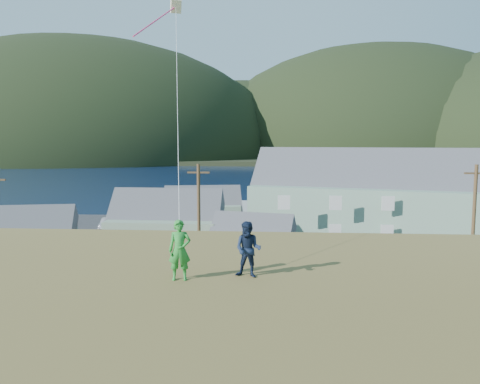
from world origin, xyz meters
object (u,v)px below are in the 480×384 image
object	(u,v)px
shed_palegreen_near	(166,226)
kite_flyer_navy	(248,249)
shed_white	(252,243)
shed_palegreen_far	(203,208)
shed_teal	(32,235)
lodge	(415,199)
kite_flyer_green	(180,250)
wharf	(215,209)

from	to	relation	value
shed_palegreen_near	kite_flyer_navy	xyz separation A→B (m)	(9.44, -30.77, 5.08)
shed_white	shed_palegreen_far	distance (m)	19.54
shed_teal	kite_flyer_navy	bearing A→B (deg)	-65.26
lodge	kite_flyer_green	world-z (taller)	lodge
wharf	kite_flyer_green	bearing A→B (deg)	-83.76
shed_white	kite_flyer_green	bearing A→B (deg)	-78.16
lodge	shed_teal	distance (m)	38.56
shed_palegreen_far	kite_flyer_green	distance (m)	46.50
wharf	shed_teal	bearing A→B (deg)	-113.70
lodge	shed_palegreen_far	bearing A→B (deg)	178.05
kite_flyer_green	shed_palegreen_far	bearing A→B (deg)	90.48
shed_palegreen_far	kite_flyer_green	xyz separation A→B (m)	(6.33, -45.73, 5.54)
shed_teal	kite_flyer_green	xyz separation A→B (m)	(19.78, -29.06, 5.76)
shed_palegreen_near	kite_flyer_navy	bearing A→B (deg)	-71.93
shed_palegreen_near	kite_flyer_navy	world-z (taller)	kite_flyer_navy
shed_teal	shed_white	world-z (taller)	shed_teal
wharf	shed_white	distance (m)	32.68
kite_flyer_green	kite_flyer_navy	distance (m)	1.84
lodge	shed_palegreen_far	distance (m)	25.03
wharf	shed_white	bearing A→B (deg)	-77.36
shed_teal	shed_palegreen_far	xyz separation A→B (m)	(13.45, 16.67, 0.22)
lodge	kite_flyer_navy	world-z (taller)	lodge
shed_palegreen_far	kite_flyer_navy	bearing A→B (deg)	-90.24
shed_teal	kite_flyer_navy	world-z (taller)	kite_flyer_navy
shed_palegreen_near	shed_white	size ratio (longest dim) A/B	1.34
shed_palegreen_near	kite_flyer_green	size ratio (longest dim) A/B	6.60
shed_teal	shed_palegreen_far	bearing A→B (deg)	38.87
wharf	lodge	xyz separation A→B (m)	(24.02, -20.84, 4.26)
kite_flyer_green	lodge	bearing A→B (deg)	58.11
shed_palegreen_near	shed_white	world-z (taller)	shed_palegreen_near
wharf	shed_teal	world-z (taller)	shed_teal
lodge	shed_white	size ratio (longest dim) A/B	4.53
shed_palegreen_near	lodge	bearing A→B (deg)	17.22
shed_palegreen_far	kite_flyer_navy	size ratio (longest dim) A/B	6.81
lodge	shed_palegreen_far	world-z (taller)	lodge
shed_palegreen_far	kite_flyer_green	world-z (taller)	kite_flyer_green
kite_flyer_navy	wharf	bearing A→B (deg)	110.82
shed_palegreen_near	shed_white	bearing A→B (deg)	-22.94
shed_palegreen_near	shed_palegreen_far	size ratio (longest dim) A/B	1.03
shed_teal	shed_palegreen_near	xyz separation A→B (m)	(12.14, 2.11, 0.64)
shed_white	kite_flyer_navy	distance (m)	27.72
shed_teal	shed_palegreen_far	world-z (taller)	shed_palegreen_far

